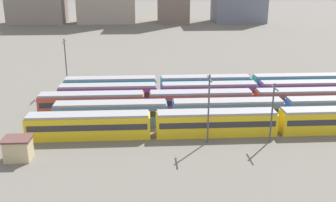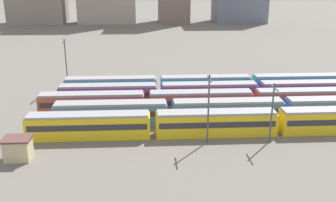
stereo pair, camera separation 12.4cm
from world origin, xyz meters
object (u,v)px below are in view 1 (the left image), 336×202
object	(u,v)px
catenary_pole_0	(272,110)
signal_hut	(18,148)
train_track_3	(307,91)
train_track_4	(251,84)
catenary_pole_1	(66,63)
catenary_pole_2	(209,106)

from	to	relation	value
catenary_pole_0	signal_hut	bearing A→B (deg)	-174.18
train_track_3	train_track_4	distance (m)	10.73
train_track_4	catenary_pole_1	size ratio (longest dim) A/B	6.82
catenary_pole_1	signal_hut	bearing A→B (deg)	-91.18
catenary_pole_1	catenary_pole_2	distance (m)	36.58
catenary_pole_0	catenary_pole_2	world-z (taller)	catenary_pole_2
catenary_pole_1	catenary_pole_2	bearing A→B (deg)	-47.38
train_track_3	catenary_pole_0	world-z (taller)	catenary_pole_0
train_track_3	catenary_pole_2	size ratio (longest dim) A/B	9.29
catenary_pole_0	catenary_pole_1	size ratio (longest dim) A/B	0.80
signal_hut	catenary_pole_0	bearing A→B (deg)	5.82
catenary_pole_2	signal_hut	distance (m)	26.00
train_track_4	catenary_pole_1	distance (m)	37.83
catenary_pole_2	catenary_pole_0	bearing A→B (deg)	-1.88
train_track_3	catenary_pole_0	xyz separation A→B (m)	(-13.07, -18.75, 3.01)
train_track_3	catenary_pole_1	xyz separation A→B (m)	(-46.84, 8.46, 4.14)
train_track_4	catenary_pole_0	distance (m)	24.42
catenary_pole_0	signal_hut	distance (m)	34.75
train_track_4	signal_hut	xyz separation A→B (m)	(-38.09, -27.46, -0.35)
train_track_3	catenary_pole_0	distance (m)	23.05
train_track_4	catenary_pole_2	distance (m)	27.09
catenary_pole_0	catenary_pole_1	distance (m)	43.38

